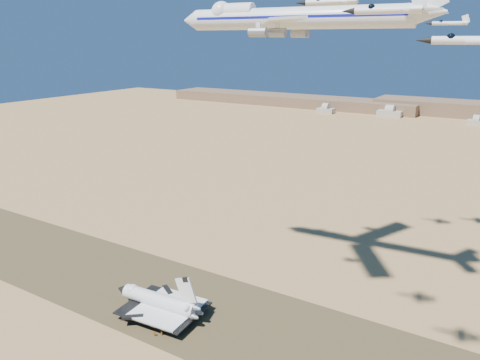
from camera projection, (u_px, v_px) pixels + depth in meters
The scene contains 13 objects.
ground at pixel (204, 311), 167.49m from camera, with size 1200.00×1200.00×0.00m, color #A8884A.
runway at pixel (204, 311), 167.48m from camera, with size 600.00×50.00×0.06m, color brown.
hangars at pixel (385, 113), 588.64m from camera, with size 200.50×29.50×30.00m.
shuttle at pixel (159, 302), 164.26m from camera, with size 35.88×23.45×17.64m.
carrier_747 at pixel (288, 18), 155.49m from camera, with size 90.24×69.63×22.45m.
crew_a at pixel (161, 329), 155.37m from camera, with size 0.60×0.39×1.65m, color #C0640B.
crew_b at pixel (162, 332), 153.39m from camera, with size 0.93×0.53×1.91m, color #C0640B.
crew_c at pixel (155, 334), 152.85m from camera, with size 1.02×0.52×1.74m, color #C0640B.
chase_jet_a at pixel (330, 2), 106.95m from camera, with size 14.63×8.28×3.68m.
chase_jet_b at pixel (386, 10), 86.53m from camera, with size 15.38×8.42×3.83m.
chase_jet_c at pixel (468, 40), 70.62m from camera, with size 13.68×7.60×3.42m.
chase_jet_d at pixel (393, 11), 179.52m from camera, with size 14.71×7.98×3.66m.
chase_jet_e at pixel (449, 23), 183.37m from camera, with size 16.21×9.28×4.10m.
Camera 1 is at (87.92, -118.48, 93.02)m, focal length 35.00 mm.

